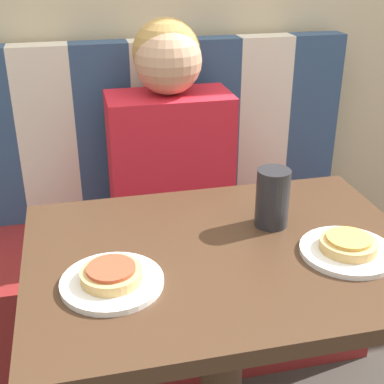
{
  "coord_description": "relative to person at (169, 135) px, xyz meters",
  "views": [
    {
      "loc": [
        -0.28,
        -0.92,
        1.36
      ],
      "look_at": [
        0.0,
        0.31,
        0.75
      ],
      "focal_mm": 50.0,
      "sensor_mm": 36.0,
      "label": 1
    }
  ],
  "objects": [
    {
      "name": "booth_seat",
      "position": [
        0.0,
        -0.0,
        -0.57
      ],
      "size": [
        1.31,
        0.5,
        0.46
      ],
      "color": "maroon",
      "rests_on": "ground_plane"
    },
    {
      "name": "booth_backrest",
      "position": [
        -0.0,
        0.21,
        -0.04
      ],
      "size": [
        1.31,
        0.08,
        0.6
      ],
      "color": "navy",
      "rests_on": "booth_seat"
    },
    {
      "name": "dining_table",
      "position": [
        0.0,
        -0.62,
        -0.17
      ],
      "size": [
        0.83,
        0.61,
        0.76
      ],
      "color": "#422B1C",
      "rests_on": "ground_plane"
    },
    {
      "name": "person",
      "position": [
        0.0,
        0.0,
        0.0
      ],
      "size": [
        0.38,
        0.23,
        0.69
      ],
      "color": "red",
      "rests_on": "booth_seat"
    },
    {
      "name": "plate_left",
      "position": [
        -0.24,
        -0.69,
        -0.04
      ],
      "size": [
        0.2,
        0.2,
        0.01
      ],
      "color": "white",
      "rests_on": "dining_table"
    },
    {
      "name": "plate_right",
      "position": [
        0.24,
        -0.69,
        -0.04
      ],
      "size": [
        0.2,
        0.2,
        0.01
      ],
      "color": "white",
      "rests_on": "dining_table"
    },
    {
      "name": "pizza_left",
      "position": [
        -0.24,
        -0.69,
        -0.02
      ],
      "size": [
        0.12,
        0.12,
        0.03
      ],
      "color": "tan",
      "rests_on": "plate_left"
    },
    {
      "name": "pizza_right",
      "position": [
        0.24,
        -0.69,
        -0.02
      ],
      "size": [
        0.12,
        0.12,
        0.03
      ],
      "color": "tan",
      "rests_on": "plate_right"
    },
    {
      "name": "drinking_cup",
      "position": [
        0.13,
        -0.54,
        0.03
      ],
      "size": [
        0.08,
        0.08,
        0.14
      ],
      "color": "#232328",
      "rests_on": "dining_table"
    }
  ]
}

